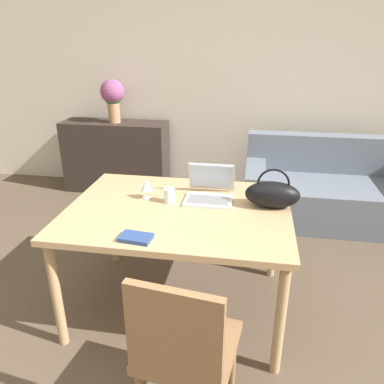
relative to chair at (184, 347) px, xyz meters
The scene contains 11 objects.
wall_back 3.32m from the chair, 94.44° to the left, with size 10.00×0.06×2.70m.
dining_table 0.92m from the chair, 102.69° to the left, with size 1.44×1.07×0.77m.
chair is the anchor object (origin of this frame).
couch 2.73m from the chair, 67.87° to the left, with size 1.65×0.89×0.82m.
sideboard 3.22m from the chair, 115.51° to the left, with size 1.25×0.40×0.85m.
laptop 1.14m from the chair, 90.98° to the left, with size 0.32×0.32×0.23m.
drinking_glass 1.05m from the chair, 106.03° to the left, with size 0.07×0.07×0.10m.
wine_glass 1.15m from the chair, 113.79° to the left, with size 0.08×0.08×0.14m.
handbag 1.13m from the chair, 68.28° to the left, with size 0.35×0.16×0.26m.
flower_vase 3.25m from the chair, 115.29° to the left, with size 0.27×0.27×0.49m.
book 0.63m from the chair, 128.00° to the left, with size 0.19×0.13×0.02m.
Camera 1 is at (0.50, -1.40, 1.82)m, focal length 35.00 mm.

